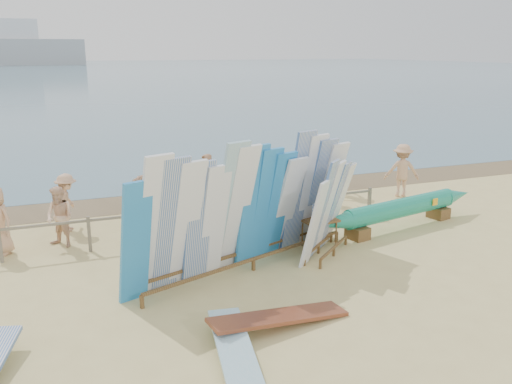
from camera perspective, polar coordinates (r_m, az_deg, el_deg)
name	(u,v)px	position (r m, az deg, el deg)	size (l,w,h in m)	color
ground	(201,287)	(11.62, -5.79, -9.92)	(160.00, 160.00, 0.00)	#D2C179
ocean	(55,71)	(138.33, -20.37, 11.87)	(320.00, 240.00, 0.02)	#466C7E
wet_sand_strip	(143,201)	(18.28, -11.81, -0.91)	(40.00, 2.60, 0.01)	brown
distant_ship	(9,48)	(190.45, -24.58, 13.62)	(45.00, 8.00, 14.00)	#999EA3
fence	(169,218)	(14.13, -9.10, -2.75)	(12.08, 0.08, 0.90)	#7B715D
main_surfboard_rack	(246,210)	(12.09, -1.04, -1.94)	(5.96, 2.74, 3.03)	brown
side_surfboard_rack	(327,211)	(13.02, 7.53, -2.04)	(1.99, 1.85, 2.44)	brown
outrigger_canoe	(401,209)	(15.58, 15.04, -1.74)	(5.97, 1.82, 0.85)	brown
vendor_table	(319,232)	(13.78, 6.67, -4.19)	(0.93, 0.70, 1.16)	brown
flat_board_b	(237,365)	(9.00, -1.99, -17.76)	(0.56, 2.70, 0.07)	#7EB7CA
flat_board_c	(280,326)	(10.08, 2.50, -13.93)	(0.56, 2.70, 0.07)	brown
beach_chair_left	(186,221)	(15.14, -7.42, -3.02)	(0.69, 0.71, 0.84)	red
beach_chair_right	(224,214)	(15.67, -3.43, -2.27)	(0.68, 0.70, 0.87)	red
stroller	(249,206)	(15.69, -0.71, -1.49)	(0.77, 0.94, 1.11)	red
beachgoer_9	(337,169)	(18.71, 8.49, 2.37)	(1.13, 0.47, 1.75)	tan
beachgoer_10	(329,177)	(17.42, 7.73, 1.55)	(1.05, 0.45, 1.79)	#8C6042
beachgoer_6	(277,195)	(15.63, 2.26, -0.33)	(0.76, 0.36, 1.55)	tan
beachgoer_4	(150,195)	(15.52, -11.08, -0.29)	(1.03, 0.45, 1.76)	#8C6042
beachgoer_extra_0	(402,170)	(18.88, 15.11, 2.20)	(1.16, 0.48, 1.79)	tan
beachgoer_5	(156,181)	(17.54, -10.52, 1.15)	(1.46, 0.47, 1.57)	beige
beachgoer_3	(67,202)	(15.66, -19.27, -1.04)	(1.03, 0.43, 1.59)	tan
beachgoer_2	(60,217)	(14.44, -19.95, -2.50)	(0.75, 0.36, 1.55)	beige
beachgoer_7	(206,184)	(16.42, -5.26, 0.87)	(0.66, 0.36, 1.82)	#8C6042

